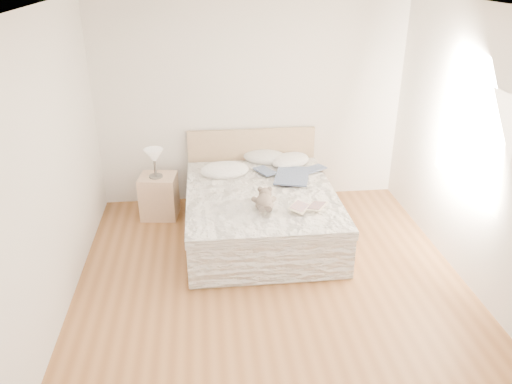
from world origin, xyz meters
TOP-DOWN VIEW (x-y plane):
  - floor at (0.00, 0.00)m, footprint 4.00×4.50m
  - ceiling at (0.00, 0.00)m, footprint 4.00×4.50m
  - wall_back at (0.00, 2.25)m, footprint 4.00×0.02m
  - wall_front at (0.00, -2.25)m, footprint 4.00×0.02m
  - wall_left at (-2.00, 0.00)m, footprint 0.02×4.50m
  - wall_right at (2.00, 0.00)m, footprint 0.02×4.50m
  - window at (1.99, 0.30)m, footprint 0.02×1.30m
  - bed at (0.00, 1.19)m, footprint 1.72×2.14m
  - nightstand at (-1.24, 1.78)m, footprint 0.50×0.45m
  - table_lamp at (-1.25, 1.75)m, footprint 0.29×0.29m
  - pillow_left at (-0.39, 1.69)m, footprint 0.65×0.48m
  - pillow_middle at (0.17, 2.09)m, footprint 0.71×0.60m
  - pillow_right at (0.49, 1.93)m, footprint 0.69×0.65m
  - blouse at (0.43, 1.45)m, footprint 0.78×0.81m
  - photo_book at (-0.33, 1.67)m, footprint 0.39×0.29m
  - childrens_book at (0.45, 0.59)m, footprint 0.45×0.42m
  - teddy_bear at (-0.02, 0.61)m, footprint 0.26×0.35m

SIDE VIEW (x-z plane):
  - floor at x=0.00m, z-range 0.00..0.00m
  - nightstand at x=-1.24m, z-range 0.00..0.56m
  - bed at x=0.00m, z-range -0.19..0.81m
  - blouse at x=0.43m, z-range 0.62..0.64m
  - photo_book at x=-0.33m, z-range 0.62..0.64m
  - childrens_book at x=0.45m, z-range 0.62..0.64m
  - pillow_left at x=-0.39m, z-range 0.55..0.73m
  - pillow_middle at x=0.17m, z-range 0.55..0.73m
  - pillow_right at x=0.49m, z-range 0.56..0.72m
  - teddy_bear at x=-0.02m, z-range 0.56..0.74m
  - table_lamp at x=-1.25m, z-range 0.64..1.01m
  - wall_back at x=0.00m, z-range 0.00..2.70m
  - wall_front at x=0.00m, z-range 0.00..2.70m
  - wall_left at x=-2.00m, z-range 0.00..2.70m
  - wall_right at x=2.00m, z-range 0.00..2.70m
  - window at x=1.99m, z-range 0.90..2.00m
  - ceiling at x=0.00m, z-range 2.70..2.70m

